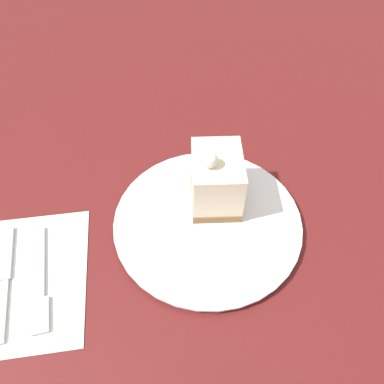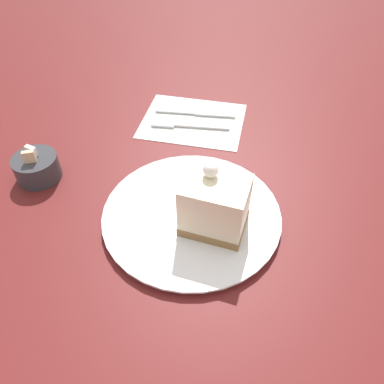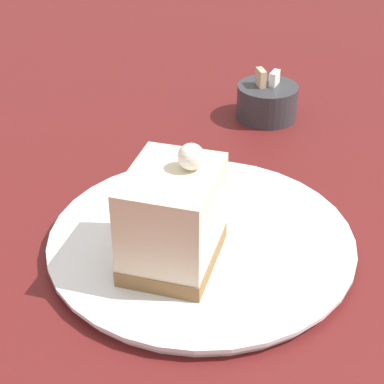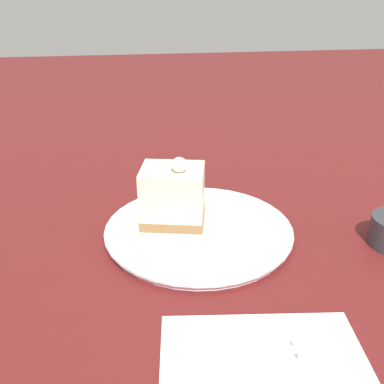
% 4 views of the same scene
% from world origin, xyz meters
% --- Properties ---
extents(ground_plane, '(4.00, 4.00, 0.00)m').
position_xyz_m(ground_plane, '(0.00, 0.00, 0.00)').
color(ground_plane, '#5B1919').
extents(plate, '(0.29, 0.29, 0.01)m').
position_xyz_m(plate, '(-0.01, -0.04, 0.01)').
color(plate, white).
rests_on(plate, ground_plane).
extents(cake_slice, '(0.09, 0.11, 0.11)m').
position_xyz_m(cake_slice, '(-0.03, -0.07, 0.06)').
color(cake_slice, olive).
rests_on(cake_slice, plate).
extents(sugar_bowl, '(0.08, 0.08, 0.07)m').
position_xyz_m(sugar_bowl, '(0.07, 0.24, 0.02)').
color(sugar_bowl, '#333338').
rests_on(sugar_bowl, ground_plane).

